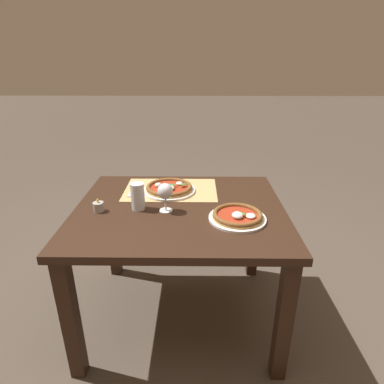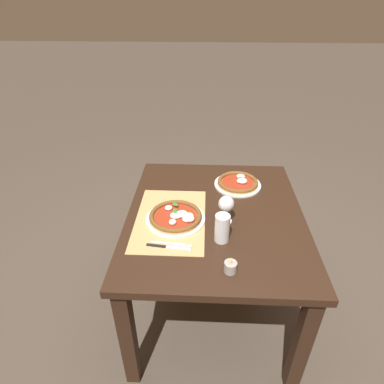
% 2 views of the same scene
% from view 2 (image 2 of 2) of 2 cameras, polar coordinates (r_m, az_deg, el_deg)
% --- Properties ---
extents(ground_plane, '(24.00, 24.00, 0.00)m').
position_cam_2_polar(ground_plane, '(2.27, 3.40, -18.98)').
color(ground_plane, '#473D33').
extents(dining_table, '(1.12, 0.95, 0.74)m').
position_cam_2_polar(dining_table, '(1.82, 4.04, -6.55)').
color(dining_table, black).
rests_on(dining_table, ground).
extents(paper_placemat, '(0.55, 0.36, 0.00)m').
position_cam_2_polar(paper_placemat, '(1.70, -3.85, -4.80)').
color(paper_placemat, tan).
rests_on(paper_placemat, dining_table).
extents(pizza_near, '(0.31, 0.31, 0.05)m').
position_cam_2_polar(pizza_near, '(1.68, -2.82, -4.41)').
color(pizza_near, silver).
rests_on(pizza_near, paper_placemat).
extents(pizza_far, '(0.29, 0.29, 0.05)m').
position_cam_2_polar(pizza_far, '(1.99, 8.16, 1.63)').
color(pizza_far, silver).
rests_on(pizza_far, dining_table).
extents(wine_glass, '(0.08, 0.08, 0.16)m').
position_cam_2_polar(wine_glass, '(1.63, 6.11, -2.27)').
color(wine_glass, silver).
rests_on(wine_glass, dining_table).
extents(pint_glass, '(0.07, 0.07, 0.15)m').
position_cam_2_polar(pint_glass, '(1.54, 5.37, -6.49)').
color(pint_glass, silver).
rests_on(pint_glass, dining_table).
extents(fork, '(0.04, 0.20, 0.00)m').
position_cam_2_polar(fork, '(1.55, -3.65, -9.20)').
color(fork, '#B7B7BC').
rests_on(fork, paper_placemat).
extents(knife, '(0.04, 0.22, 0.01)m').
position_cam_2_polar(knife, '(1.53, -4.16, -9.75)').
color(knife, black).
rests_on(knife, paper_placemat).
extents(votive_candle, '(0.06, 0.06, 0.07)m').
position_cam_2_polar(votive_candle, '(1.42, 6.84, -13.15)').
color(votive_candle, gray).
rests_on(votive_candle, dining_table).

